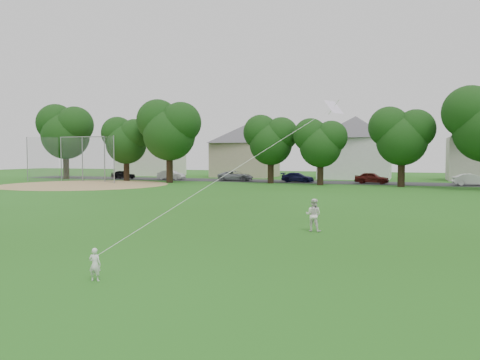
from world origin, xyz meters
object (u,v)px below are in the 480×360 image
(toddler, at_px, (95,264))
(older_boy, at_px, (313,215))
(baseball_backstop, at_px, (79,159))
(kite, at_px, (246,162))

(toddler, distance_m, older_boy, 10.27)
(toddler, bearing_deg, older_boy, -121.88)
(older_boy, bearing_deg, toddler, 75.67)
(toddler, relative_size, baseball_backstop, 0.07)
(older_boy, xyz_separation_m, kite, (-1.52, -4.22, 2.25))
(older_boy, relative_size, kite, 0.11)
(kite, height_order, baseball_backstop, kite)
(toddler, xyz_separation_m, baseball_backstop, (-30.50, 36.97, 2.30))
(kite, distance_m, baseball_backstop, 45.43)
(toddler, height_order, kite, kite)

